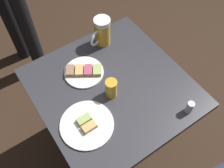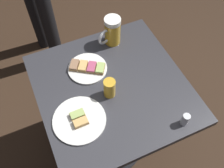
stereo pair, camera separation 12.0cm
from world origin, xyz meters
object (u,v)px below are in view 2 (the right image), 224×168
Objects in this scene: salt_shaker at (185,119)px; plate_near at (87,68)px; plate_far at (79,120)px; beer_mug at (112,31)px; beer_glass_small at (110,88)px.

plate_near is at bearing 121.77° from salt_shaker.
plate_near is 0.83× the size of plate_far.
plate_near is 3.00× the size of salt_shaker.
plate_near is at bearing 61.82° from plate_far.
plate_near is 0.53m from salt_shaker.
beer_mug is 0.58m from salt_shaker.
beer_mug is 0.34m from beer_glass_small.
salt_shaker reaches higher than plate_near.
beer_glass_small reaches higher than plate_near.
plate_near is 0.29m from plate_far.
beer_mug is (0.19, 0.12, 0.07)m from plate_near.
salt_shaker reaches higher than plate_far.
plate_near is at bearing -147.18° from beer_mug.
beer_mug reaches higher than beer_glass_small.
plate_far is 0.46m from salt_shaker.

